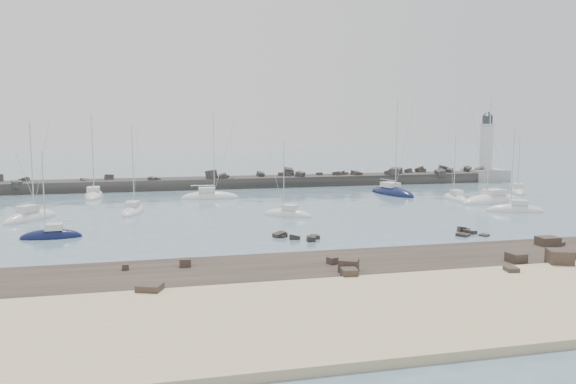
# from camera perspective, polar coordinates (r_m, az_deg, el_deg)

# --- Properties ---
(ground) EXTENTS (400.00, 400.00, 0.00)m
(ground) POSITION_cam_1_polar(r_m,az_deg,el_deg) (65.73, 2.53, -3.03)
(ground) COLOR slate
(ground) RESTS_ON ground
(sand_strip) EXTENTS (140.00, 14.00, 1.00)m
(sand_strip) POSITION_cam_1_polar(r_m,az_deg,el_deg) (36.91, 16.60, -11.33)
(sand_strip) COLOR beige
(sand_strip) RESTS_ON ground
(rock_shelf) EXTENTS (140.00, 12.00, 2.04)m
(rock_shelf) POSITION_cam_1_polar(r_m,az_deg,el_deg) (45.61, 10.76, -7.62)
(rock_shelf) COLOR #2C231E
(rock_shelf) RESTS_ON ground
(rock_cluster_near) EXTENTS (4.42, 3.92, 1.00)m
(rock_cluster_near) POSITION_cam_1_polar(r_m,az_deg,el_deg) (56.29, 0.58, -4.64)
(rock_cluster_near) COLOR black
(rock_cluster_near) RESTS_ON ground
(rock_cluster_far) EXTENTS (3.53, 3.45, 1.09)m
(rock_cluster_far) POSITION_cam_1_polar(r_m,az_deg,el_deg) (61.25, 17.77, -4.11)
(rock_cluster_far) COLOR black
(rock_cluster_far) RESTS_ON ground
(breakwater) EXTENTS (115.00, 7.23, 4.98)m
(breakwater) POSITION_cam_1_polar(r_m,az_deg,el_deg) (101.40, -7.35, 0.61)
(breakwater) COLOR #2A2725
(breakwater) RESTS_ON ground
(lighthouse) EXTENTS (7.00, 7.00, 14.60)m
(lighthouse) POSITION_cam_1_polar(r_m,az_deg,el_deg) (119.67, 19.43, 2.58)
(lighthouse) COLOR #979792
(lighthouse) RESTS_ON ground
(sailboat_0) EXTENTS (6.36, 7.96, 12.77)m
(sailboat_0) POSITION_cam_1_polar(r_m,az_deg,el_deg) (73.51, -24.70, -2.48)
(sailboat_0) COLOR silver
(sailboat_0) RESTS_ON ground
(sailboat_1) EXTENTS (2.92, 8.95, 14.02)m
(sailboat_1) POSITION_cam_1_polar(r_m,az_deg,el_deg) (92.86, -19.12, -0.39)
(sailboat_1) COLOR silver
(sailboat_1) RESTS_ON ground
(sailboat_2) EXTENTS (5.95, 1.98, 9.61)m
(sailboat_2) POSITION_cam_1_polar(r_m,az_deg,el_deg) (61.18, -22.91, -4.20)
(sailboat_2) COLOR #0D1539
(sailboat_2) RESTS_ON ground
(sailboat_3) EXTENTS (3.86, 7.86, 11.99)m
(sailboat_3) POSITION_cam_1_polar(r_m,az_deg,el_deg) (74.90, -15.45, -1.94)
(sailboat_3) COLOR silver
(sailboat_3) RESTS_ON ground
(sailboat_4) EXTENTS (9.04, 3.58, 13.97)m
(sailboat_4) POSITION_cam_1_polar(r_m,az_deg,el_deg) (86.73, -7.95, -0.56)
(sailboat_4) COLOR silver
(sailboat_4) RESTS_ON ground
(sailboat_5) EXTENTS (6.28, 5.45, 10.28)m
(sailboat_5) POSITION_cam_1_polar(r_m,az_deg,el_deg) (69.67, -0.03, -2.35)
(sailboat_5) COLOR silver
(sailboat_5) RESTS_ON ground
(sailboat_6) EXTENTS (5.48, 10.75, 16.24)m
(sailboat_6) POSITION_cam_1_polar(r_m,az_deg,el_deg) (92.48, 10.53, -0.14)
(sailboat_6) COLOR #0D1539
(sailboat_6) RESTS_ON ground
(sailboat_7) EXTENTS (7.59, 4.99, 11.67)m
(sailboat_7) POSITION_cam_1_polar(r_m,az_deg,el_deg) (78.93, 22.12, -1.76)
(sailboat_7) COLOR silver
(sailboat_7) RESTS_ON ground
(sailboat_8) EXTENTS (2.77, 7.14, 11.14)m
(sailboat_8) POSITION_cam_1_polar(r_m,az_deg,el_deg) (88.23, 16.63, -0.67)
(sailboat_8) COLOR silver
(sailboat_8) RESTS_ON ground
(sailboat_9) EXTENTS (11.13, 5.59, 16.73)m
(sailboat_9) POSITION_cam_1_polar(r_m,az_deg,el_deg) (86.96, 19.94, -0.90)
(sailboat_9) COLOR silver
(sailboat_9) RESTS_ON ground
(sailboat_10) EXTENTS (4.85, 6.74, 10.67)m
(sailboat_10) POSITION_cam_1_polar(r_m,az_deg,el_deg) (99.85, 22.31, -0.03)
(sailboat_10) COLOR silver
(sailboat_10) RESTS_ON ground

